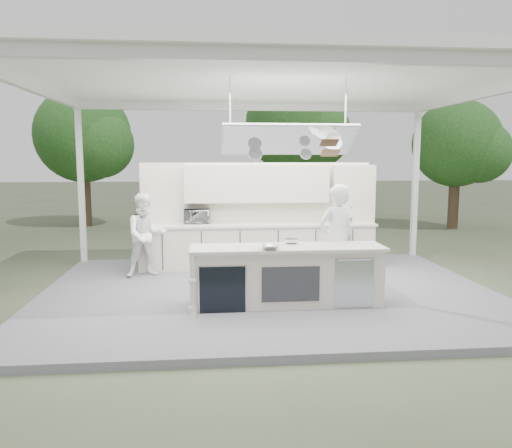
{
  "coord_description": "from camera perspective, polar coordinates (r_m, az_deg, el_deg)",
  "views": [
    {
      "loc": [
        -1.05,
        -8.66,
        2.47
      ],
      "look_at": [
        -0.18,
        0.4,
        1.26
      ],
      "focal_mm": 35.0,
      "sensor_mm": 36.0,
      "label": 1
    }
  ],
  "objects": [
    {
      "name": "stage_deck",
      "position": [
        9.04,
        1.38,
        -7.89
      ],
      "size": [
        8.0,
        6.0,
        0.12
      ],
      "primitive_type": "cube",
      "color": "#5C5C60",
      "rests_on": "ground"
    },
    {
      "name": "ground",
      "position": [
        9.06,
        1.38,
        -8.26
      ],
      "size": [
        90.0,
        90.0,
        0.0
      ],
      "primitive_type": "plane",
      "color": "#4B553A",
      "rests_on": "ground"
    },
    {
      "name": "sous_chef",
      "position": [
        10.14,
        -12.48,
        -1.24
      ],
      "size": [
        0.96,
        0.85,
        1.66
      ],
      "primitive_type": "imported",
      "rotation": [
        0.0,
        0.0,
        0.31
      ],
      "color": "white",
      "rests_on": "stage_deck"
    },
    {
      "name": "bowl_large",
      "position": [
        7.68,
        1.6,
        -2.65
      ],
      "size": [
        0.31,
        0.31,
        0.07
      ],
      "primitive_type": "imported",
      "rotation": [
        0.0,
        0.0,
        0.02
      ],
      "color": "silver",
      "rests_on": "demo_island"
    },
    {
      "name": "back_wall_unit",
      "position": [
        10.91,
        2.41,
        2.84
      ],
      "size": [
        5.05,
        0.48,
        2.25
      ],
      "color": "#F0E0CC",
      "rests_on": "stage_deck"
    },
    {
      "name": "tent",
      "position": [
        8.79,
        1.49,
        15.67
      ],
      "size": [
        8.2,
        6.2,
        3.86
      ],
      "color": "white",
      "rests_on": "ground"
    },
    {
      "name": "demo_island",
      "position": [
        8.06,
        3.44,
        -5.89
      ],
      "size": [
        3.1,
        0.79,
        0.95
      ],
      "color": "#F0E0CC",
      "rests_on": "stage_deck"
    },
    {
      "name": "tree_cluster",
      "position": [
        18.47,
        -2.76,
        10.08
      ],
      "size": [
        19.55,
        9.4,
        5.85
      ],
      "color": "#493824",
      "rests_on": "ground"
    },
    {
      "name": "toaster_oven",
      "position": [
        10.81,
        -6.77,
        0.88
      ],
      "size": [
        0.56,
        0.38,
        0.31
      ],
      "primitive_type": "imported",
      "rotation": [
        0.0,
        0.0,
        0.02
      ],
      "color": "#ADB0B4",
      "rests_on": "back_counter"
    },
    {
      "name": "head_chef",
      "position": [
        8.66,
        9.17,
        -1.8
      ],
      "size": [
        0.8,
        0.65,
        1.91
      ],
      "primitive_type": "imported",
      "rotation": [
        0.0,
        0.0,
        3.45
      ],
      "color": "white",
      "rests_on": "stage_deck"
    },
    {
      "name": "bowl_small",
      "position": [
        8.23,
        4.05,
        -1.97
      ],
      "size": [
        0.3,
        0.3,
        0.08
      ],
      "primitive_type": "imported",
      "rotation": [
        0.0,
        0.0,
        -0.23
      ],
      "color": "silver",
      "rests_on": "demo_island"
    },
    {
      "name": "back_counter",
      "position": [
        10.77,
        0.19,
        -2.45
      ],
      "size": [
        5.08,
        0.72,
        0.95
      ],
      "color": "#F0E0CC",
      "rests_on": "stage_deck"
    }
  ]
}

